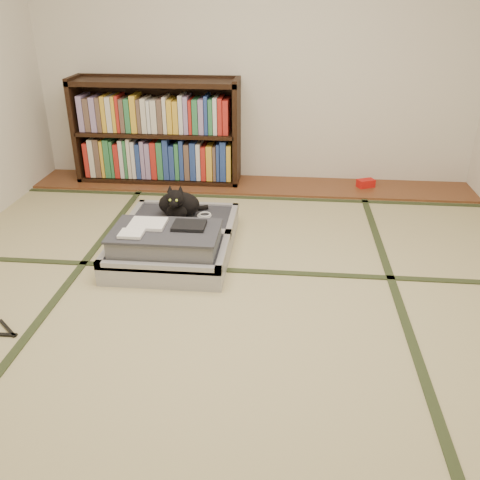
{
  "coord_description": "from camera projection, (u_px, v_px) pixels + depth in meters",
  "views": [
    {
      "loc": [
        0.32,
        -2.44,
        1.63
      ],
      "look_at": [
        0.05,
        0.35,
        0.25
      ],
      "focal_mm": 38.0,
      "sensor_mm": 36.0,
      "label": 1
    }
  ],
  "objects": [
    {
      "name": "room_shell",
      "position": [
        222.0,
        32.0,
        2.28
      ],
      "size": [
        4.5,
        4.5,
        4.5
      ],
      "color": "white",
      "rests_on": "ground"
    },
    {
      "name": "bookcase",
      "position": [
        157.0,
        134.0,
        4.65
      ],
      "size": [
        1.51,
        0.34,
        0.97
      ],
      "color": "black",
      "rests_on": "wood_strip"
    },
    {
      "name": "tatami_borders",
      "position": [
        235.0,
        263.0,
        3.37
      ],
      "size": [
        4.0,
        4.5,
        0.01
      ],
      "color": "#2D381E",
      "rests_on": "ground"
    },
    {
      "name": "cable_coil",
      "position": [
        205.0,
        215.0,
        3.7
      ],
      "size": [
        0.11,
        0.11,
        0.03
      ],
      "color": "white",
      "rests_on": "suitcase"
    },
    {
      "name": "cat",
      "position": [
        179.0,
        204.0,
        3.65
      ],
      "size": [
        0.34,
        0.35,
        0.28
      ],
      "color": "black",
      "rests_on": "suitcase"
    },
    {
      "name": "suitcase",
      "position": [
        174.0,
        240.0,
        3.45
      ],
      "size": [
        0.77,
        1.03,
        0.3
      ],
      "color": "#A5A4A9",
      "rests_on": "floor"
    },
    {
      "name": "wood_strip",
      "position": [
        252.0,
        185.0,
        4.71
      ],
      "size": [
        4.0,
        0.5,
        0.02
      ],
      "primitive_type": "cube",
      "color": "brown",
      "rests_on": "ground"
    },
    {
      "name": "red_item",
      "position": [
        366.0,
        183.0,
        4.63
      ],
      "size": [
        0.17,
        0.14,
        0.07
      ],
      "primitive_type": "cube",
      "rotation": [
        0.0,
        0.0,
        0.42
      ],
      "color": "red",
      "rests_on": "wood_strip"
    },
    {
      "name": "floor",
      "position": [
        226.0,
        305.0,
        2.93
      ],
      "size": [
        4.5,
        4.5,
        0.0
      ],
      "primitive_type": "plane",
      "color": "tan",
      "rests_on": "ground"
    }
  ]
}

